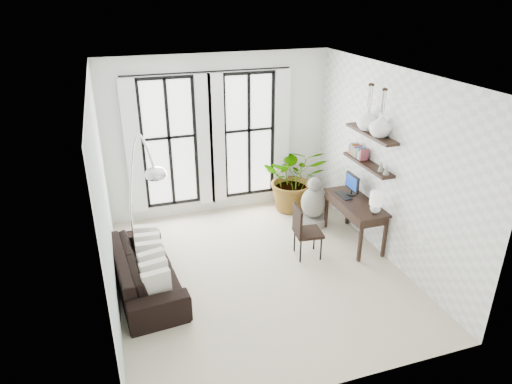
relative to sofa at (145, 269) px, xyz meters
name	(u,v)px	position (x,y,z in m)	size (l,w,h in m)	color
floor	(259,272)	(1.80, -0.16, -0.32)	(5.00, 5.00, 0.00)	beige
ceiling	(260,75)	(1.80, -0.16, 2.88)	(5.00, 5.00, 0.00)	white
wall_left	(104,203)	(-0.45, -0.16, 1.28)	(5.00, 5.00, 0.00)	#A8BBB4
wall_right	(389,166)	(4.05, -0.16, 1.28)	(5.00, 5.00, 0.00)	white
wall_back	(219,136)	(1.80, 2.34, 1.28)	(4.50, 4.50, 0.00)	white
windows	(211,140)	(1.60, 2.27, 1.24)	(3.26, 0.13, 2.65)	white
wall_shelves	(368,151)	(3.91, 0.28, 1.40)	(0.25, 1.30, 0.60)	black
sofa	(145,269)	(0.00, 0.00, 0.00)	(2.21, 0.87, 0.65)	black
throw_pillows	(151,258)	(0.10, 0.00, 0.18)	(0.40, 1.52, 0.40)	silver
plant	(294,178)	(3.23, 1.84, 0.39)	(1.28, 1.11, 1.42)	#2D7228
desk	(357,205)	(3.74, 0.20, 0.43)	(0.59, 1.39, 1.21)	black
desk_chair	(303,228)	(2.67, 0.07, 0.22)	(0.50, 0.50, 0.96)	black
arc_lamp	(140,171)	(0.10, 0.34, 1.49)	(0.74, 0.93, 2.40)	silver
buddha	(313,205)	(3.34, 1.10, 0.09)	(0.55, 0.55, 0.99)	gray
vase_a	(381,125)	(3.91, 0.00, 1.94)	(0.37, 0.37, 0.38)	white
vase_b	(368,119)	(3.91, 0.40, 1.94)	(0.37, 0.37, 0.38)	white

